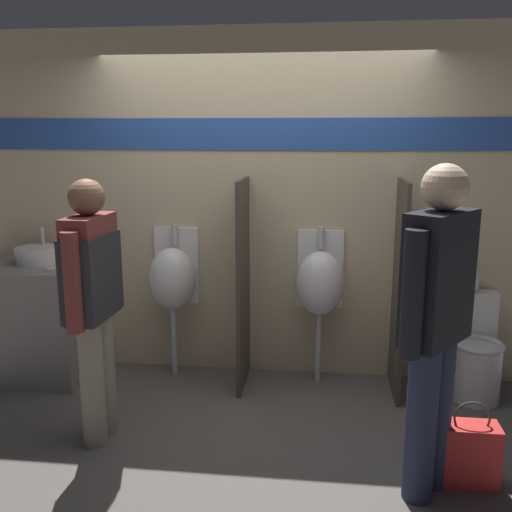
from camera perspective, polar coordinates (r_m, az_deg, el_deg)
name	(u,v)px	position (r m, az deg, el deg)	size (l,w,h in m)	color
ground_plane	(253,401)	(4.30, -0.27, -14.29)	(16.00, 16.00, 0.00)	#5B5651
display_wall	(262,206)	(4.48, 0.65, 5.03)	(4.58, 0.07, 2.70)	beige
sink_counter	(32,321)	(4.90, -21.45, -6.04)	(0.88, 0.62, 0.92)	gray
sink_basin	(37,255)	(4.80, -21.06, 0.10)	(0.32, 0.32, 0.27)	white
cell_phone	(52,269)	(4.55, -19.71, -1.19)	(0.07, 0.14, 0.01)	#B7B7BC
divider_near_counter	(243,285)	(4.31, -1.30, -2.89)	(0.03, 0.54, 1.59)	#4C4238
divider_mid	(399,290)	(4.31, 14.08, -3.27)	(0.03, 0.54, 1.59)	#4C4238
urinal_near_counter	(173,279)	(4.53, -8.33, -2.24)	(0.37, 0.33, 1.22)	silver
urinal_far	(320,283)	(4.38, 6.40, -2.70)	(0.37, 0.33, 1.22)	silver
toilet	(475,354)	(4.56, 21.08, -9.14)	(0.36, 0.52, 0.90)	white
person_in_vest	(93,293)	(3.63, -16.03, -3.58)	(0.23, 0.58, 1.66)	gray
person_with_lanyard	(436,320)	(3.08, 17.53, -6.10)	(0.43, 0.52, 1.78)	#282D4C
shopping_bag	(469,453)	(3.54, 20.53, -18.00)	(0.31, 0.17, 0.49)	red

